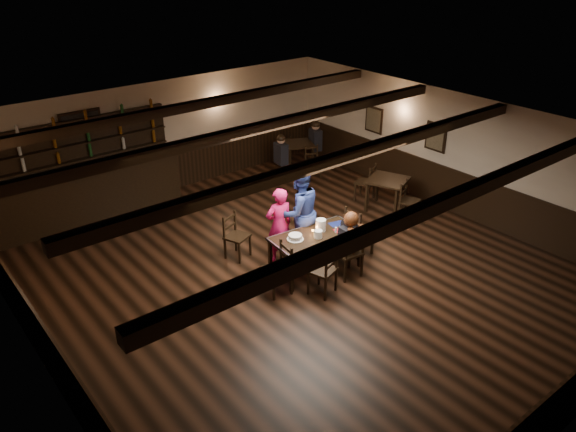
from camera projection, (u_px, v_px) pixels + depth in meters
ground at (297, 274)px, 10.50m from camera, size 10.00×10.00×0.00m
room_shell at (296, 188)px, 9.75m from camera, size 9.02×10.02×2.71m
dining_table at (316, 238)px, 10.32m from camera, size 1.75×1.00×0.75m
chair_near_left at (327, 268)px, 9.68m from camera, size 0.53×0.52×0.92m
chair_near_right at (351, 250)px, 10.15m from camera, size 0.49×0.48×0.97m
chair_end_left at (281, 264)px, 9.76m from camera, size 0.48×0.49×0.93m
chair_end_right at (356, 228)px, 10.90m from camera, size 0.46×0.48×1.00m
chair_far_pushed at (234, 232)px, 10.85m from camera, size 0.54×0.53×0.91m
woman_pink at (279, 225)px, 10.63m from camera, size 0.61×0.46×1.51m
man_blue at (299, 212)px, 10.74m from camera, size 0.98×0.81×1.86m
seated_person at (350, 235)px, 10.07m from camera, size 0.36×0.54×0.88m
cake at (295, 237)px, 10.12m from camera, size 0.31×0.31×0.10m
plate_stack_a at (318, 234)px, 10.17m from camera, size 0.15×0.15×0.14m
plate_stack_b at (321, 225)px, 10.39m from camera, size 0.19×0.19×0.23m
tea_light at (313, 231)px, 10.37m from camera, size 0.05×0.05×0.06m
salt_shaker at (336, 230)px, 10.36m from camera, size 0.04×0.04×0.10m
pepper_shaker at (340, 229)px, 10.40m from camera, size 0.04×0.04×0.10m
drink_glass at (323, 226)px, 10.48m from camera, size 0.06×0.06×0.10m
menu_red at (342, 230)px, 10.46m from camera, size 0.31×0.24×0.00m
menu_blue at (337, 224)px, 10.68m from camera, size 0.33×0.26×0.00m
bar_counter at (84, 188)px, 12.26m from camera, size 4.45×0.70×2.20m
back_table_a at (387, 183)px, 12.68m from camera, size 1.10×1.10×0.75m
back_table_b at (298, 147)px, 14.87m from camera, size 1.00×1.00×0.75m
bg_patron_left at (281, 149)px, 14.10m from camera, size 0.27×0.40×0.77m
bg_patron_right at (315, 135)px, 15.01m from camera, size 0.34×0.44×0.81m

